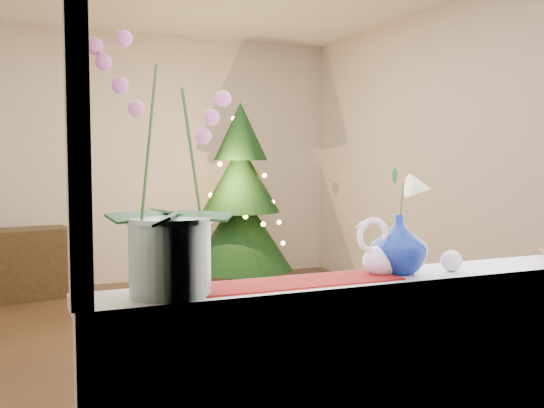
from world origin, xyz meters
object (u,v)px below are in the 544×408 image
(xmas_tree, at_px, (241,197))
(paperweight, at_px, (451,261))
(orchid_pot, at_px, (169,166))
(blue_vase, at_px, (399,240))
(side_table, at_px, (20,264))
(swan, at_px, (384,248))

(xmas_tree, bearing_deg, paperweight, -99.37)
(orchid_pot, bearing_deg, blue_vase, 1.82)
(orchid_pot, relative_size, side_table, 0.86)
(orchid_pot, distance_m, swan, 0.82)
(xmas_tree, distance_m, side_table, 2.22)
(blue_vase, xyz_separation_m, xmas_tree, (0.86, 3.97, -0.08))
(orchid_pot, bearing_deg, swan, 1.64)
(swan, height_order, paperweight, swan)
(xmas_tree, height_order, side_table, xmas_tree)
(blue_vase, relative_size, paperweight, 3.14)
(swan, height_order, xmas_tree, xmas_tree)
(swan, xyz_separation_m, blue_vase, (0.06, 0.00, 0.02))
(blue_vase, relative_size, side_table, 0.27)
(swan, bearing_deg, xmas_tree, 73.45)
(blue_vase, bearing_deg, swan, -176.00)
(blue_vase, bearing_deg, xmas_tree, 77.77)
(xmas_tree, bearing_deg, blue_vase, -102.23)
(orchid_pot, xyz_separation_m, xmas_tree, (1.69, 3.99, -0.35))
(paperweight, distance_m, side_table, 4.73)
(orchid_pot, bearing_deg, side_table, 94.98)
(xmas_tree, bearing_deg, side_table, 167.51)
(blue_vase, height_order, side_table, blue_vase)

